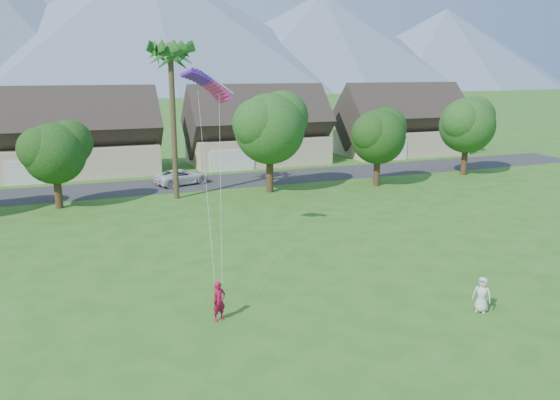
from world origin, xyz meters
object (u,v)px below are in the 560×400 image
parked_car (182,177)px  parafoil_kite (208,83)px  kite_flyer (219,301)px  watcher (482,294)px

parked_car → parafoil_kite: parafoil_kite is taller
kite_flyer → watcher: size_ratio=1.08×
parked_car → parafoil_kite: 21.35m
kite_flyer → watcher: (10.89, -3.28, -0.06)m
parked_car → watcher: bearing=174.2°
parked_car → parafoil_kite: (-1.96, -19.30, 8.92)m
watcher → kite_flyer: bearing=-144.8°
parafoil_kite → kite_flyer: bearing=-118.4°
parked_car → parafoil_kite: bearing=156.3°
kite_flyer → parafoil_kite: parafoil_kite is taller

